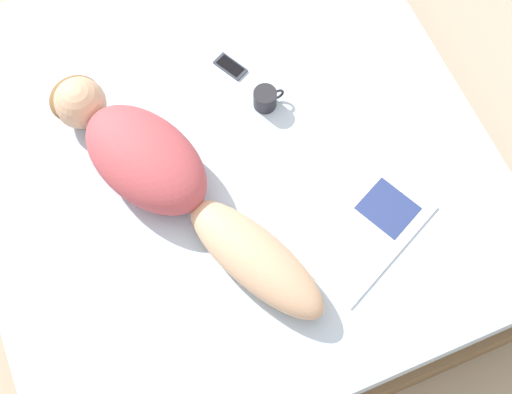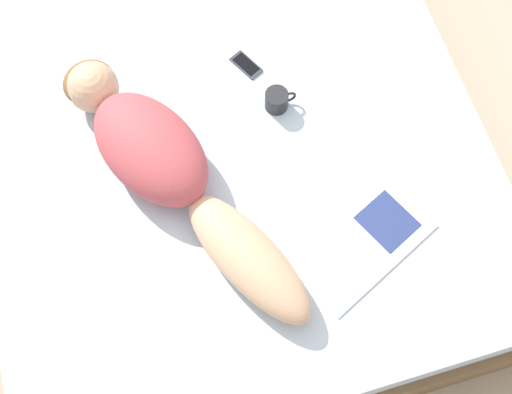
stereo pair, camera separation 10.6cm
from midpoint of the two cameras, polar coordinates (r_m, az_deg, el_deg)
ground_plane at (r=3.22m, az=-0.83°, el=-0.59°), size 12.00×12.00×0.00m
bed at (r=2.96m, az=-0.90°, el=1.42°), size 1.98×2.05×0.56m
person at (r=2.58m, az=-6.14°, el=2.49°), size 0.73×1.27×0.22m
open_magazine at (r=2.59m, az=9.76°, el=-3.72°), size 0.57×0.46×0.01m
coffee_mug at (r=2.76m, az=2.80°, el=7.72°), size 0.12×0.09×0.08m
cell_phone at (r=2.88m, az=0.27°, el=10.48°), size 0.12×0.15×0.01m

